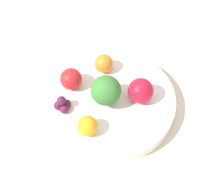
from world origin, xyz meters
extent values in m
plane|color=gray|center=(0.00, 0.00, 0.00)|extent=(6.00, 6.00, 0.00)
cube|color=beige|center=(0.00, 0.00, 0.01)|extent=(1.20, 1.20, 0.02)
cylinder|color=white|center=(0.00, 0.00, 0.04)|extent=(0.27, 0.27, 0.03)
cylinder|color=#99C17A|center=(0.01, -0.01, 0.06)|extent=(0.02, 0.02, 0.02)
sphere|color=#387A33|center=(0.01, -0.01, 0.09)|extent=(0.06, 0.06, 0.06)
sphere|color=red|center=(-0.05, -0.08, 0.08)|extent=(0.05, 0.05, 0.05)
sphere|color=#B7142D|center=(0.01, 0.06, 0.08)|extent=(0.05, 0.05, 0.05)
sphere|color=orange|center=(-0.08, 0.00, 0.07)|extent=(0.04, 0.04, 0.04)
sphere|color=orange|center=(0.07, -0.06, 0.07)|extent=(0.04, 0.04, 0.04)
sphere|color=#511938|center=(0.01, -0.10, 0.06)|extent=(0.02, 0.02, 0.02)
sphere|color=#511938|center=(0.00, -0.10, 0.06)|extent=(0.02, 0.02, 0.02)
sphere|color=#511938|center=(-0.01, -0.10, 0.06)|extent=(0.02, 0.02, 0.02)
sphere|color=#511938|center=(0.00, -0.11, 0.06)|extent=(0.02, 0.02, 0.02)
sphere|color=#511938|center=(0.00, -0.10, 0.08)|extent=(0.02, 0.02, 0.02)
camera|label=1|loc=(0.36, -0.09, 0.59)|focal=50.00mm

